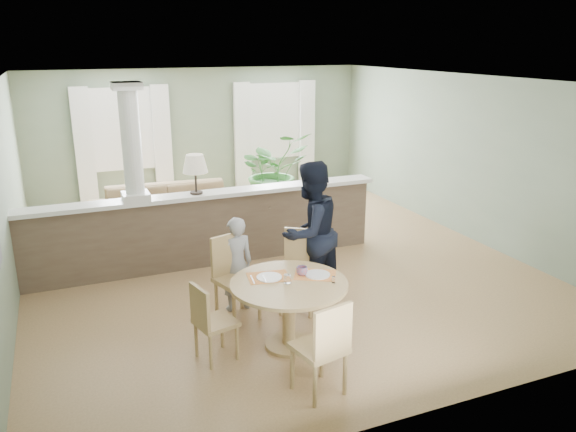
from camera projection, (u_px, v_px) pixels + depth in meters
name	position (u px, v px, depth m)	size (l,w,h in m)	color
ground	(270.00, 260.00, 8.60)	(8.00, 8.00, 0.00)	tan
room_shell	(253.00, 136.00, 8.60)	(7.02, 8.02, 2.71)	gray
pony_wall	(202.00, 220.00, 8.20)	(5.32, 0.38, 2.70)	brown
sofa	(169.00, 210.00, 9.79)	(2.72, 1.06, 0.79)	#886B4A
houseplant	(273.00, 171.00, 11.04)	(1.38, 1.20, 1.54)	#316B2B
dining_table	(289.00, 295.00, 5.99)	(1.26, 1.26, 0.86)	tan
chair_far_boy	(233.00, 273.00, 6.68)	(0.57, 0.57, 1.01)	tan
chair_far_man	(300.00, 266.00, 6.91)	(0.63, 0.63, 1.00)	tan
chair_near	(324.00, 345.00, 5.15)	(0.52, 0.52, 0.97)	tan
chair_side	(210.00, 319.00, 5.76)	(0.47, 0.47, 0.86)	tan
child_person	(236.00, 264.00, 6.85)	(0.44, 0.29, 1.20)	#929297
man_person	(310.00, 233.00, 7.02)	(0.88, 0.69, 1.82)	black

